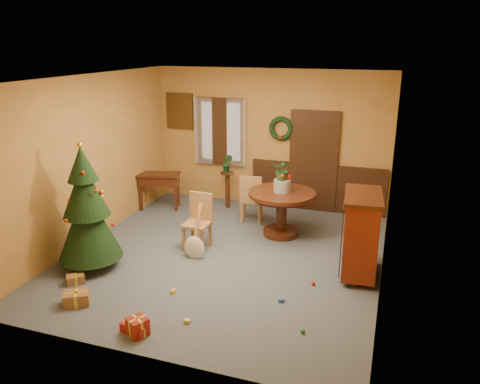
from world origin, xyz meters
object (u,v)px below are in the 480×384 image
at_px(writing_desk, 159,182).
at_px(dining_table, 282,205).
at_px(chair_near, 199,219).
at_px(christmas_tree, 87,210).
at_px(sideboard, 361,233).

bearing_deg(writing_desk, dining_table, -11.71).
xyz_separation_m(chair_near, christmas_tree, (-1.32, -1.23, 0.44)).
bearing_deg(chair_near, writing_desk, 135.49).
height_order(chair_near, writing_desk, chair_near).
relative_size(christmas_tree, sideboard, 1.55).
relative_size(chair_near, christmas_tree, 0.48).
distance_m(dining_table, chair_near, 1.56).
bearing_deg(christmas_tree, dining_table, 40.93).
distance_m(dining_table, sideboard, 1.87).
relative_size(dining_table, chair_near, 1.26).
relative_size(dining_table, christmas_tree, 0.60).
height_order(dining_table, writing_desk, dining_table).
distance_m(dining_table, writing_desk, 2.85).
height_order(dining_table, christmas_tree, christmas_tree).
distance_m(christmas_tree, writing_desk, 2.82).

